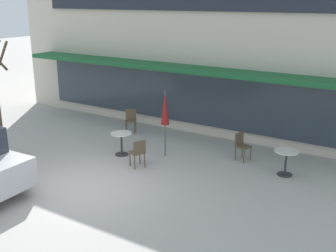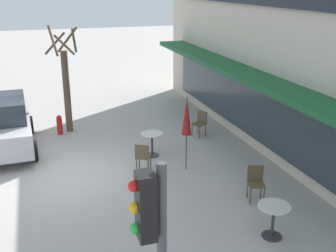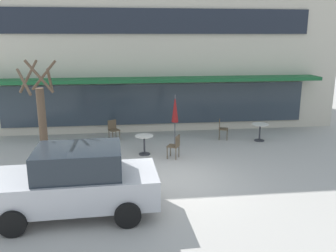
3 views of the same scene
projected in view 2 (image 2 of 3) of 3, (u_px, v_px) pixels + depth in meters
ground_plane at (71, 177)px, 11.88m from camera, size 80.00×80.00×0.00m
cafe_table_near_wall at (152, 140)px, 13.17m from camera, size 0.70×0.70×0.76m
cafe_table_streetside at (273, 216)px, 8.94m from camera, size 0.70×0.70×0.76m
patio_umbrella_green_folded at (187, 117)px, 11.85m from camera, size 0.28×0.28×2.20m
cafe_chair_0 at (143, 156)px, 12.00m from camera, size 0.54×0.54×0.89m
cafe_chair_1 at (256, 181)px, 10.49m from camera, size 0.49×0.49×0.89m
cafe_chair_2 at (200, 122)px, 14.90m from camera, size 0.55×0.55×0.89m
parked_sedan at (1, 124)px, 13.55m from camera, size 4.26×2.14×1.76m
street_tree at (66, 84)px, 14.98m from camera, size 1.15×1.21×3.82m
traffic_light_pole at (154, 252)px, 4.82m from camera, size 0.26×0.44×3.40m
fire_hydrant at (60, 125)px, 15.13m from camera, size 0.36×0.20×0.71m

